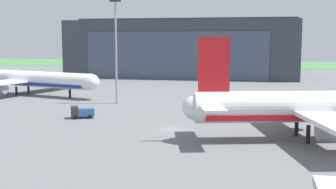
# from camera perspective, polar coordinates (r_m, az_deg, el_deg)

# --- Properties ---
(ground_plane) EXTENTS (440.00, 440.00, 0.00)m
(ground_plane) POSITION_cam_1_polar(r_m,az_deg,el_deg) (68.45, 0.75, -4.55)
(ground_plane) COLOR slate
(grass_field_strip) EXTENTS (440.00, 56.00, 0.08)m
(grass_field_strip) POSITION_cam_1_polar(r_m,az_deg,el_deg) (243.05, 8.84, 3.83)
(grass_field_strip) COLOR #42873F
(grass_field_strip) RESTS_ON ground_plane
(maintenance_hangar) EXTENTS (82.52, 40.35, 21.77)m
(maintenance_hangar) POSITION_cam_1_polar(r_m,az_deg,el_deg) (169.73, 2.21, 6.01)
(maintenance_hangar) COLOR #383D47
(maintenance_hangar) RESTS_ON ground_plane
(airliner_near_right) EXTENTS (35.39, 30.02, 14.23)m
(airliner_near_right) POSITION_cam_1_polar(r_m,az_deg,el_deg) (63.96, 18.34, -1.65)
(airliner_near_right) COLOR silver
(airliner_near_right) RESTS_ON ground_plane
(airliner_far_right) EXTENTS (42.37, 38.03, 12.53)m
(airliner_far_right) POSITION_cam_1_polar(r_m,az_deg,el_deg) (116.17, -17.84, 1.91)
(airliner_far_right) COLOR white
(airliner_far_right) RESTS_ON ground_plane
(ops_van) EXTENTS (4.57, 3.71, 2.18)m
(ops_van) POSITION_cam_1_polar(r_m,az_deg,el_deg) (79.61, -11.10, -2.22)
(ops_van) COLOR #2D2D33
(ops_van) RESTS_ON ground_plane
(stair_truck) EXTENTS (2.78, 3.89, 2.43)m
(stair_truck) POSITION_cam_1_polar(r_m,az_deg,el_deg) (102.62, 4.89, 0.05)
(stair_truck) COLOR silver
(stair_truck) RESTS_ON ground_plane
(apron_light_mast) EXTENTS (2.40, 0.50, 22.55)m
(apron_light_mast) POSITION_cam_1_polar(r_m,az_deg,el_deg) (95.40, -6.76, 6.56)
(apron_light_mast) COLOR #99999E
(apron_light_mast) RESTS_ON ground_plane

